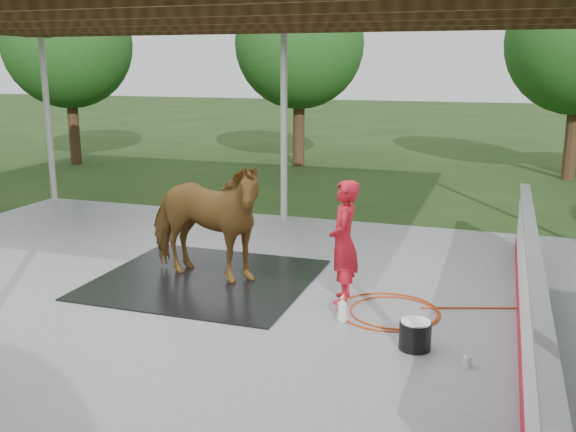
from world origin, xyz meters
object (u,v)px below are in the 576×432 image
(horse, at_px, (203,220))
(handler, at_px, (344,242))
(dasher_board, at_px, (528,295))
(wash_bucket, at_px, (415,334))

(horse, height_order, handler, horse)
(dasher_board, bearing_deg, handler, 167.38)
(dasher_board, distance_m, handler, 2.40)
(horse, bearing_deg, wash_bucket, -105.23)
(handler, relative_size, wash_bucket, 4.59)
(dasher_board, relative_size, handler, 4.81)
(wash_bucket, bearing_deg, horse, 156.89)
(dasher_board, height_order, horse, horse)
(handler, bearing_deg, wash_bucket, 32.46)
(dasher_board, height_order, handler, handler)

